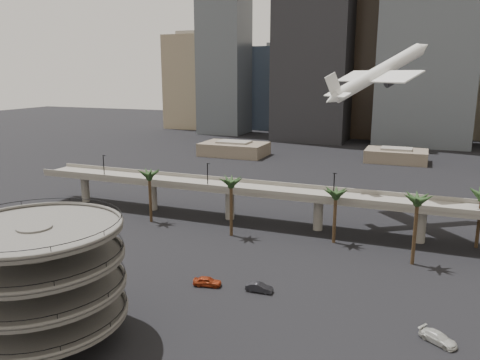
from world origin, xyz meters
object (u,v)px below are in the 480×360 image
at_px(overpass, 273,194).
at_px(car_a, 207,281).
at_px(parking_ramp, 39,273).
at_px(car_c, 438,338).
at_px(car_b, 259,287).
at_px(airborne_jet, 378,74).

height_order(overpass, car_a, overpass).
bearing_deg(parking_ramp, car_c, 21.25).
distance_m(parking_ramp, car_b, 34.05).
relative_size(car_a, car_b, 1.06).
xyz_separation_m(airborne_jet, car_c, (15.38, -54.78, -34.42)).
bearing_deg(overpass, car_a, -90.00).
height_order(overpass, car_b, overpass).
distance_m(parking_ramp, car_c, 53.52).
xyz_separation_m(airborne_jet, car_b, (-11.86, -49.48, -34.41)).
height_order(overpass, airborne_jet, airborne_jet).
height_order(parking_ramp, car_b, parking_ramp).
height_order(parking_ramp, car_c, parking_ramp).
height_order(airborne_jet, car_c, airborne_jet).
bearing_deg(parking_ramp, car_b, 48.08).
distance_m(car_b, car_c, 27.75).
bearing_deg(car_a, car_c, -108.38).
xyz_separation_m(car_b, car_c, (27.24, -5.30, -0.01)).
relative_size(parking_ramp, overpass, 0.17).
height_order(overpass, car_c, overpass).
relative_size(overpass, car_c, 25.47).
height_order(parking_ramp, airborne_jet, airborne_jet).
bearing_deg(car_c, overpass, 75.04).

